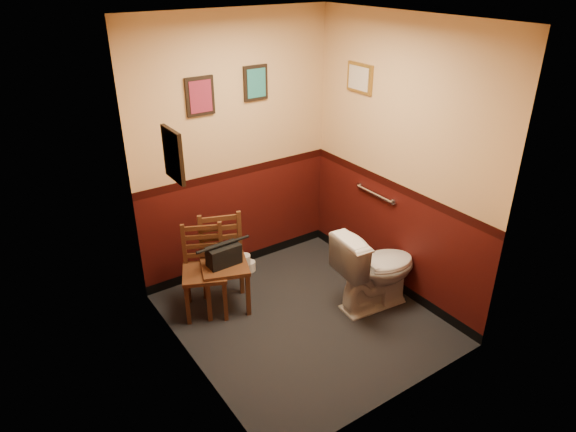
{
  "coord_description": "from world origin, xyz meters",
  "views": [
    {
      "loc": [
        -2.33,
        -3.18,
        3.09
      ],
      "look_at": [
        0.0,
        0.25,
        1.0
      ],
      "focal_mm": 32.0,
      "sensor_mm": 36.0,
      "label": 1
    }
  ],
  "objects": [
    {
      "name": "framed_print_back_a",
      "position": [
        -0.35,
        1.18,
        1.95
      ],
      "size": [
        0.28,
        0.04,
        0.36
      ],
      "color": "black",
      "rests_on": "wall_back"
    },
    {
      "name": "chair_right",
      "position": [
        -0.49,
        0.63,
        0.47
      ],
      "size": [
        0.56,
        0.56,
        0.93
      ],
      "rotation": [
        0.0,
        0.0,
        -0.35
      ],
      "color": "#572F1A",
      "rests_on": "floor"
    },
    {
      "name": "wall_front",
      "position": [
        0.0,
        -1.2,
        1.35
      ],
      "size": [
        2.2,
        0.0,
        2.7
      ],
      "primitive_type": "cube",
      "rotation": [
        -1.57,
        0.0,
        0.0
      ],
      "color": "#3A0C09",
      "rests_on": "ground"
    },
    {
      "name": "wall_left",
      "position": [
        -1.1,
        0.0,
        1.35
      ],
      "size": [
        0.0,
        2.4,
        2.7
      ],
      "primitive_type": "cube",
      "rotation": [
        1.57,
        0.0,
        1.57
      ],
      "color": "#3A0C09",
      "rests_on": "ground"
    },
    {
      "name": "ceiling",
      "position": [
        0.0,
        0.0,
        2.7
      ],
      "size": [
        2.2,
        2.4,
        0.0
      ],
      "primitive_type": "cube",
      "rotation": [
        3.14,
        0.0,
        0.0
      ],
      "color": "silver",
      "rests_on": "ground"
    },
    {
      "name": "handbag",
      "position": [
        -0.5,
        0.59,
        0.59
      ],
      "size": [
        0.32,
        0.16,
        0.23
      ],
      "rotation": [
        0.0,
        0.0,
        0.02
      ],
      "color": "black",
      "rests_on": "chair_right"
    },
    {
      "name": "floor",
      "position": [
        0.0,
        0.0,
        0.0
      ],
      "size": [
        2.2,
        2.4,
        0.0
      ],
      "primitive_type": "cube",
      "color": "black",
      "rests_on": "ground"
    },
    {
      "name": "grab_bar",
      "position": [
        1.07,
        0.25,
        0.95
      ],
      "size": [
        0.05,
        0.56,
        0.06
      ],
      "color": "silver",
      "rests_on": "wall_right"
    },
    {
      "name": "toilet_brush",
      "position": [
        0.96,
        -0.22,
        0.08
      ],
      "size": [
        0.13,
        0.13,
        0.47
      ],
      "color": "silver",
      "rests_on": "floor"
    },
    {
      "name": "framed_print_back_b",
      "position": [
        0.25,
        1.18,
        2.0
      ],
      "size": [
        0.26,
        0.04,
        0.34
      ],
      "color": "black",
      "rests_on": "wall_back"
    },
    {
      "name": "framed_print_left",
      "position": [
        -1.08,
        0.1,
        1.85
      ],
      "size": [
        0.04,
        0.3,
        0.38
      ],
      "color": "black",
      "rests_on": "wall_left"
    },
    {
      "name": "framed_print_right",
      "position": [
        1.08,
        0.6,
        2.05
      ],
      "size": [
        0.04,
        0.34,
        0.28
      ],
      "color": "olive",
      "rests_on": "wall_right"
    },
    {
      "name": "wall_back",
      "position": [
        0.0,
        1.2,
        1.35
      ],
      "size": [
        2.2,
        0.0,
        2.7
      ],
      "primitive_type": "cube",
      "rotation": [
        1.57,
        0.0,
        0.0
      ],
      "color": "#3A0C09",
      "rests_on": "ground"
    },
    {
      "name": "tp_stack",
      "position": [
        -0.05,
        1.02,
        0.09
      ],
      "size": [
        0.26,
        0.13,
        0.22
      ],
      "color": "silver",
      "rests_on": "floor"
    },
    {
      "name": "toilet",
      "position": [
        0.72,
        -0.2,
        0.41
      ],
      "size": [
        0.88,
        0.55,
        0.82
      ],
      "primitive_type": "imported",
      "rotation": [
        0.0,
        0.0,
        1.46
      ],
      "color": "white",
      "rests_on": "floor"
    },
    {
      "name": "chair_left",
      "position": [
        -0.68,
        0.67,
        0.44
      ],
      "size": [
        0.54,
        0.54,
        0.87
      ],
      "rotation": [
        0.0,
        0.0,
        -0.43
      ],
      "color": "#572F1A",
      "rests_on": "floor"
    },
    {
      "name": "wall_right",
      "position": [
        1.1,
        0.0,
        1.35
      ],
      "size": [
        0.0,
        2.4,
        2.7
      ],
      "primitive_type": "cube",
      "rotation": [
        1.57,
        0.0,
        -1.57
      ],
      "color": "#3A0C09",
      "rests_on": "ground"
    }
  ]
}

